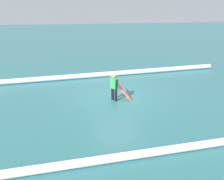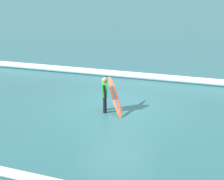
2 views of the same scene
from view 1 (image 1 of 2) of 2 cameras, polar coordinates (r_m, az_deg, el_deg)
ground_plane at (r=12.81m, az=1.06°, el=-1.36°), size 143.92×143.92×0.00m
surfer at (r=11.93m, az=0.52°, el=1.00°), size 0.31×0.56×1.37m
surfboard at (r=12.20m, az=2.01°, el=0.57°), size 1.09×1.34×1.22m
wave_crest_foreground at (r=16.02m, az=-10.05°, el=3.06°), size 21.93×1.25×0.33m
wave_crest_midground at (r=8.88m, az=23.45°, el=-11.50°), size 14.32×0.39×0.26m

